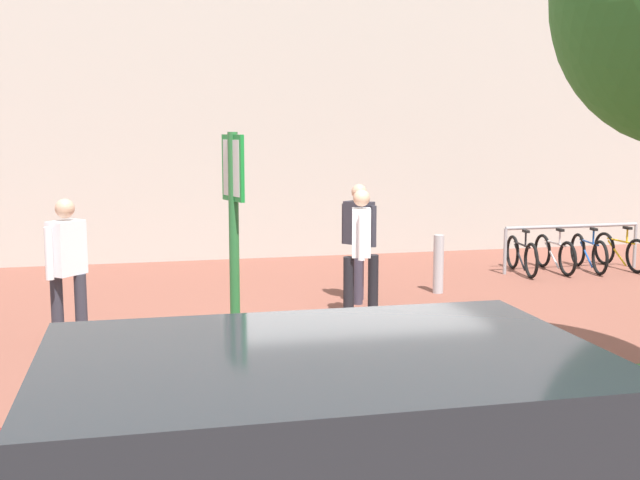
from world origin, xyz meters
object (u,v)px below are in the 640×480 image
(bike_rack_cluster, at_px, (572,252))
(person_shirt_blue, at_px, (67,263))
(person_casual_tan, at_px, (361,246))
(parking_sign_post, at_px, (234,241))
(bollard_steel, at_px, (438,264))
(person_suited_dark, at_px, (359,235))
(bike_at_sign, at_px, (243,388))

(bike_rack_cluster, height_order, person_shirt_blue, person_shirt_blue)
(person_casual_tan, bearing_deg, bike_rack_cluster, 29.27)
(parking_sign_post, bearing_deg, bollard_steel, 53.07)
(bike_rack_cluster, bearing_deg, person_suited_dark, -160.28)
(bike_at_sign, bearing_deg, bollard_steel, 52.72)
(bike_rack_cluster, xyz_separation_m, person_shirt_blue, (-8.32, -3.15, 0.64))
(parking_sign_post, distance_m, person_suited_dark, 5.32)
(bike_at_sign, height_order, person_shirt_blue, person_shirt_blue)
(bollard_steel, bearing_deg, person_suited_dark, -166.69)
(bike_at_sign, bearing_deg, bike_rack_cluster, 42.25)
(person_suited_dark, height_order, person_casual_tan, same)
(bollard_steel, relative_size, person_suited_dark, 0.52)
(bike_rack_cluster, relative_size, person_casual_tan, 1.55)
(parking_sign_post, bearing_deg, person_casual_tan, 59.73)
(parking_sign_post, xyz_separation_m, person_casual_tan, (2.13, 3.66, -0.63))
(bike_at_sign, distance_m, person_suited_dark, 5.14)
(parking_sign_post, height_order, person_shirt_blue, parking_sign_post)
(person_casual_tan, bearing_deg, parking_sign_post, -120.27)
(bike_at_sign, xyz_separation_m, person_casual_tan, (2.06, 3.50, 0.63))
(parking_sign_post, xyz_separation_m, bike_at_sign, (0.07, 0.16, -1.27))
(parking_sign_post, relative_size, bike_at_sign, 1.54)
(parking_sign_post, relative_size, bollard_steel, 2.75)
(bike_rack_cluster, xyz_separation_m, person_suited_dark, (-4.40, -1.58, 0.64))
(bike_rack_cluster, height_order, person_casual_tan, person_casual_tan)
(parking_sign_post, bearing_deg, person_suited_dark, 62.89)
(bike_rack_cluster, distance_m, person_suited_dark, 4.72)
(person_casual_tan, relative_size, person_shirt_blue, 1.00)
(parking_sign_post, xyz_separation_m, person_shirt_blue, (-1.51, 3.13, -0.63))
(parking_sign_post, bearing_deg, person_shirt_blue, 115.82)
(bike_at_sign, bearing_deg, person_casual_tan, 59.48)
(bollard_steel, distance_m, person_suited_dark, 1.50)
(parking_sign_post, xyz_separation_m, bollard_steel, (3.77, 5.02, -1.16))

